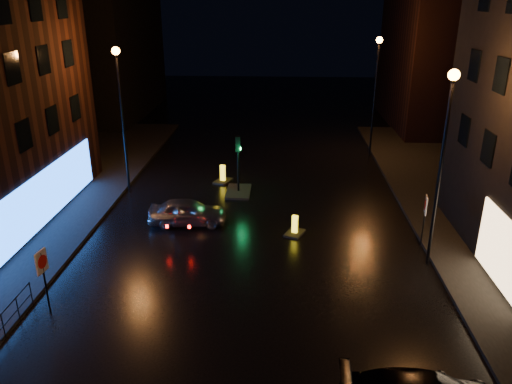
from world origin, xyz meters
TOP-DOWN VIEW (x-y plane):
  - ground at (0.00, 0.00)m, footprint 120.00×120.00m
  - building_far_left at (-16.00, 35.00)m, footprint 8.00×16.00m
  - building_far_right at (15.00, 32.00)m, footprint 8.00×14.00m
  - street_lamp_lfar at (-7.80, 14.00)m, footprint 0.44×0.44m
  - street_lamp_rnear at (7.80, 6.00)m, footprint 0.44×0.44m
  - street_lamp_rfar at (7.80, 22.00)m, footprint 0.44×0.44m
  - traffic_signal at (-1.20, 14.00)m, footprint 1.40×2.40m
  - silver_hatchback at (-3.42, 9.50)m, footprint 4.04×1.89m
  - bollard_near at (2.04, 8.60)m, footprint 1.13×1.33m
  - bollard_far at (-2.34, 15.78)m, footprint 1.23×1.47m
  - road_sign_left at (-7.11, 1.52)m, footprint 0.15×0.63m
  - road_sign_right at (7.90, 7.56)m, footprint 0.17×0.62m

SIDE VIEW (x-z plane):
  - ground at x=0.00m, z-range 0.00..0.00m
  - bollard_near at x=2.04m, z-range -0.28..0.71m
  - bollard_far at x=-2.34m, z-range -0.31..0.79m
  - traffic_signal at x=-1.20m, z-range -1.22..2.23m
  - silver_hatchback at x=-3.42m, z-range 0.00..1.34m
  - road_sign_right at x=7.90m, z-range 0.64..3.19m
  - road_sign_left at x=-7.11m, z-range 0.65..3.23m
  - street_lamp_lfar at x=-7.80m, z-range 1.38..9.75m
  - street_lamp_rnear at x=7.80m, z-range 1.38..9.75m
  - street_lamp_rfar at x=7.80m, z-range 1.38..9.75m
  - building_far_right at x=15.00m, z-range 0.00..12.00m
  - building_far_left at x=-16.00m, z-range 0.00..14.00m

